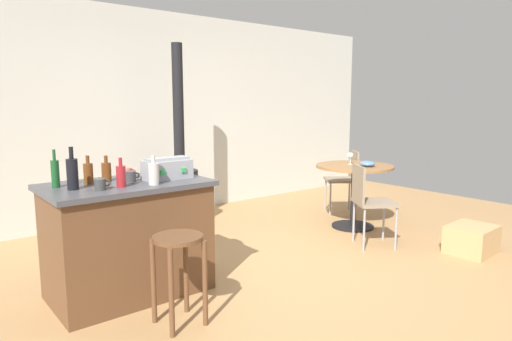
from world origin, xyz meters
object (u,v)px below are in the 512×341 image
(wine_glass, at_px, (350,156))
(cardboard_box, at_px, (471,239))
(kitchen_island, at_px, (128,238))
(toolbox, at_px, (167,169))
(folding_chair_near, at_px, (369,199))
(cup_1, at_px, (128,173))
(bottle_3, at_px, (106,171))
(bottle_4, at_px, (72,173))
(bottle_5, at_px, (121,176))
(serving_bowl, at_px, (368,164))
(bottle_1, at_px, (154,173))
(bottle_0, at_px, (88,173))
(dining_table, at_px, (354,180))
(bottle_2, at_px, (55,173))
(wooden_stool, at_px, (178,259))
(folding_chair_far, at_px, (346,176))
(wood_stove, at_px, (180,183))
(cup_3, at_px, (149,170))
(cup_2, at_px, (100,184))
(cup_0, at_px, (131,176))

(wine_glass, bearing_deg, cardboard_box, -83.60)
(kitchen_island, distance_m, toolbox, 0.63)
(folding_chair_near, xyz_separation_m, cup_1, (-2.36, 0.67, 0.43))
(bottle_3, bearing_deg, kitchen_island, -55.73)
(bottle_4, distance_m, bottle_5, 0.33)
(kitchen_island, distance_m, serving_bowl, 2.97)
(bottle_1, bearing_deg, cup_1, 92.74)
(bottle_0, bearing_deg, dining_table, -0.26)
(bottle_2, bearing_deg, bottle_5, -36.34)
(wooden_stool, height_order, bottle_0, bottle_0)
(folding_chair_far, bearing_deg, bottle_5, -166.95)
(cardboard_box, bearing_deg, wine_glass, 96.40)
(bottle_2, bearing_deg, kitchen_island, -13.71)
(wooden_stool, distance_m, wood_stove, 2.55)
(kitchen_island, height_order, serving_bowl, kitchen_island)
(kitchen_island, xyz_separation_m, wooden_stool, (0.06, -0.70, 0.01))
(bottle_3, bearing_deg, wooden_stool, -79.72)
(bottle_4, relative_size, cup_3, 2.53)
(bottle_0, distance_m, bottle_3, 0.15)
(serving_bowl, bearing_deg, bottle_0, 176.71)
(kitchen_island, height_order, bottle_3, bottle_3)
(cup_3, bearing_deg, dining_table, -2.53)
(wood_stove, distance_m, bottle_2, 2.33)
(dining_table, xyz_separation_m, folding_chair_near, (-0.46, -0.57, -0.07))
(bottle_0, bearing_deg, wooden_stool, -70.10)
(bottle_2, bearing_deg, cup_2, -53.65)
(wood_stove, bearing_deg, bottle_5, -130.34)
(bottle_5, xyz_separation_m, cup_2, (-0.16, -0.02, -0.04))
(cardboard_box, bearing_deg, dining_table, 97.94)
(toolbox, height_order, bottle_2, bottle_2)
(bottle_3, height_order, bottle_5, bottle_5)
(bottle_4, distance_m, cup_3, 0.77)
(cardboard_box, bearing_deg, bottle_3, 156.46)
(bottle_3, height_order, bottle_4, bottle_4)
(wooden_stool, relative_size, dining_table, 0.68)
(cup_1, xyz_separation_m, serving_bowl, (2.84, -0.27, -0.14))
(cup_0, xyz_separation_m, cardboard_box, (3.07, -1.27, -0.81))
(bottle_5, height_order, cardboard_box, bottle_5)
(dining_table, bearing_deg, kitchen_island, -177.81)
(folding_chair_near, distance_m, bottle_4, 2.95)
(kitchen_island, height_order, wine_glass, wine_glass)
(folding_chair_far, distance_m, bottle_3, 3.58)
(folding_chair_near, distance_m, wood_stove, 2.28)
(folding_chair_far, distance_m, wood_stove, 2.27)
(dining_table, relative_size, bottle_0, 4.26)
(cup_2, bearing_deg, wine_glass, 6.81)
(dining_table, height_order, cardboard_box, dining_table)
(toolbox, relative_size, cup_3, 3.07)
(dining_table, relative_size, bottle_1, 4.11)
(dining_table, xyz_separation_m, wood_stove, (-1.60, 1.40, -0.05))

